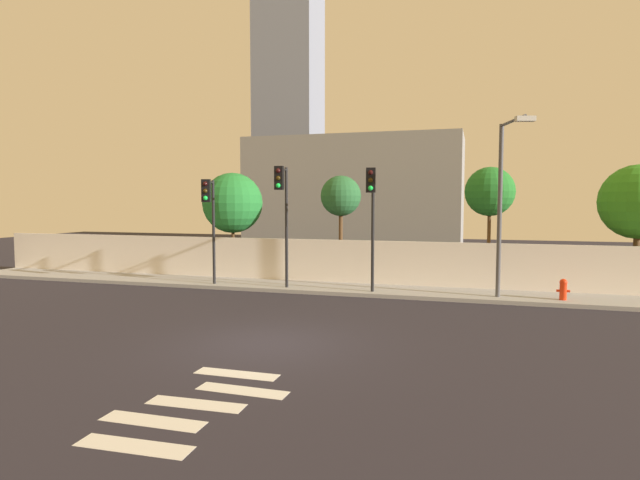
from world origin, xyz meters
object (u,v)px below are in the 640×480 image
(roadside_tree_leftmost, at_px, (233,203))
(street_lamp_curbside, at_px, (504,193))
(traffic_light_right, at_px, (209,208))
(roadside_tree_midright, at_px, (490,192))
(traffic_light_left, at_px, (372,203))
(fire_hydrant, at_px, (563,289))
(roadside_tree_rightmost, at_px, (638,202))
(traffic_light_center, at_px, (283,201))
(roadside_tree_midleft, at_px, (341,197))

(roadside_tree_leftmost, bearing_deg, street_lamp_curbside, -15.05)
(traffic_light_right, xyz_separation_m, roadside_tree_midright, (10.85, 3.66, 0.67))
(traffic_light_right, bearing_deg, traffic_light_left, 1.18)
(fire_hydrant, height_order, roadside_tree_rightmost, roadside_tree_rightmost)
(street_lamp_curbside, bearing_deg, roadside_tree_leftmost, 164.95)
(roadside_tree_leftmost, bearing_deg, roadside_tree_midright, -0.00)
(roadside_tree_leftmost, distance_m, roadside_tree_midright, 11.61)
(street_lamp_curbside, bearing_deg, fire_hydrant, 9.26)
(traffic_light_left, xyz_separation_m, roadside_tree_midright, (4.23, 3.52, 0.44))
(fire_hydrant, relative_size, roadside_tree_rightmost, 0.15)
(street_lamp_curbside, xyz_separation_m, roadside_tree_rightmost, (5.01, 3.23, -0.33))
(traffic_light_center, xyz_separation_m, fire_hydrant, (10.20, 0.66, -3.07))
(street_lamp_curbside, distance_m, roadside_tree_leftmost, 12.43)
(roadside_tree_midright, bearing_deg, traffic_light_right, -161.37)
(roadside_tree_midright, bearing_deg, traffic_light_center, -155.38)
(street_lamp_curbside, relative_size, roadside_tree_rightmost, 1.23)
(traffic_light_right, height_order, roadside_tree_rightmost, roadside_tree_rightmost)
(roadside_tree_rightmost, bearing_deg, roadside_tree_midleft, 180.00)
(traffic_light_center, xyz_separation_m, roadside_tree_midleft, (1.43, 3.55, 0.18))
(traffic_light_left, relative_size, roadside_tree_rightmost, 0.93)
(traffic_light_center, distance_m, roadside_tree_rightmost, 13.62)
(roadside_tree_rightmost, bearing_deg, traffic_light_center, -164.90)
(street_lamp_curbside, bearing_deg, traffic_light_center, -177.75)
(traffic_light_center, bearing_deg, roadside_tree_leftmost, 137.45)
(traffic_light_left, height_order, roadside_tree_rightmost, roadside_tree_rightmost)
(street_lamp_curbside, bearing_deg, roadside_tree_midleft, 154.32)
(roadside_tree_midright, bearing_deg, fire_hydrant, -49.56)
(roadside_tree_midleft, bearing_deg, traffic_light_right, -141.12)
(roadside_tree_midright, bearing_deg, street_lamp_curbside, -83.02)
(traffic_light_left, distance_m, roadside_tree_midleft, 4.10)
(traffic_light_right, distance_m, roadside_tree_midleft, 5.85)
(traffic_light_left, bearing_deg, roadside_tree_midright, 39.79)
(traffic_light_right, distance_m, roadside_tree_rightmost, 16.67)
(traffic_light_center, relative_size, roadside_tree_rightmost, 0.96)
(roadside_tree_midleft, bearing_deg, roadside_tree_leftmost, 180.00)
(fire_hydrant, bearing_deg, street_lamp_curbside, -170.74)
(traffic_light_left, xyz_separation_m, traffic_light_center, (-3.51, -0.03, 0.08))
(roadside_tree_leftmost, bearing_deg, traffic_light_right, -78.38)
(roadside_tree_rightmost, bearing_deg, roadside_tree_leftmost, 180.00)
(fire_hydrant, distance_m, roadside_tree_midright, 5.11)
(traffic_light_right, xyz_separation_m, fire_hydrant, (13.31, 0.77, -2.76))
(traffic_light_left, relative_size, traffic_light_center, 0.97)
(traffic_light_left, distance_m, street_lamp_curbside, 4.65)
(traffic_light_right, bearing_deg, roadside_tree_rightmost, 12.68)
(street_lamp_curbside, xyz_separation_m, fire_hydrant, (2.07, 0.34, -3.35))
(traffic_light_right, xyz_separation_m, roadside_tree_rightmost, (16.26, 3.66, 0.26))
(roadside_tree_midleft, height_order, roadside_tree_rightmost, roadside_tree_rightmost)
(traffic_light_right, bearing_deg, roadside_tree_midright, 18.63)
(traffic_light_left, xyz_separation_m, traffic_light_right, (-6.62, -0.14, -0.23))
(street_lamp_curbside, bearing_deg, traffic_light_right, -177.80)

